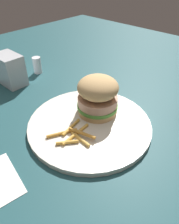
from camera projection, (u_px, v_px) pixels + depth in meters
The scene contains 6 objects.
ground_plane at pixel (86, 119), 0.51m from camera, with size 1.60×1.60×0.00m, color #1E474C.
plate at pixel (90, 124), 0.49m from camera, with size 0.29×0.29×0.01m, color silver.
sandwich at pixel (98, 95), 0.49m from camera, with size 0.10×0.10×0.10m.
fries_pile at pixel (73, 134), 0.45m from camera, with size 0.09×0.09×0.01m.
napkin_dispenser at pixel (10, 70), 0.63m from camera, with size 0.09×0.06×0.09m, color #B7BABF.
salt_shaker at pixel (37, 65), 0.70m from camera, with size 0.03×0.03×0.06m, color white.
Camera 1 is at (-0.28, 0.28, 0.33)m, focal length 32.99 mm.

